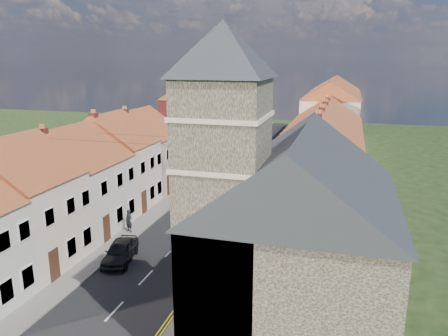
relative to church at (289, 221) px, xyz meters
The scene contains 25 objects.
ground 11.54m from the church, 160.45° to the right, with size 160.00×160.00×0.00m, color #3D5122.
road 28.87m from the church, 109.33° to the left, with size 7.00×90.00×0.02m, color black.
pavement_left 30.57m from the church, 117.29° to the left, with size 1.80×90.00×0.12m, color slate.
pavement_right 27.75m from the church, 100.53° to the left, with size 1.80×90.00×0.12m, color slate.
church is the anchor object (origin of this frame).
cottage_r_tudor 9.48m from the church, 90.57° to the left, with size 8.30×5.20×9.00m.
cottage_r_white_near 14.84m from the church, 90.23° to the left, with size 8.30×6.00×9.00m.
cottage_r_cream_mid 20.22m from the church, 90.17° to the left, with size 8.30×5.20×9.00m.
cottage_r_pink 25.61m from the church, 90.13° to the left, with size 8.30×6.00×9.00m.
cottage_r_white_far 31.00m from the church, 90.11° to the left, with size 8.30×5.20×9.00m.
cottage_r_cream_far 36.40m from the church, 90.09° to the left, with size 8.30×6.00×9.00m.
cottage_l_cream 18.84m from the church, behind, with size 8.30×6.30×9.10m.
cottage_l_white 20.61m from the church, 155.20° to the left, with size 8.30×6.90×8.80m.
cottage_l_brick_mid 23.81m from the church, 141.73° to the left, with size 8.30×5.70×9.10m.
cottage_l_pink 27.78m from the church, 132.28° to the left, with size 8.30×6.30×8.80m.
block_right_far 51.68m from the church, 90.07° to the left, with size 8.30×24.20×10.50m.
block_left_far 50.27m from the church, 111.79° to the left, with size 8.30×24.20×10.50m.
lamppost 21.38m from the church, 128.30° to the left, with size 0.88×0.15×6.00m.
car_near 13.84m from the church, 160.20° to the left, with size 1.75×4.34×1.48m, color black.
car_mid 25.27m from the church, 120.51° to the left, with size 1.54×4.42×1.46m, color #9B9EA3.
car_far 40.80m from the church, 107.37° to the left, with size 1.82×4.47×1.30m, color navy.
car_distant 48.63m from the church, 105.06° to the left, with size 1.78×3.87×1.08m, color #A9ACB1.
pedestrian_left 17.20m from the church, 147.02° to the left, with size 0.68×0.45×1.86m, color black.
pedestrian_right 14.39m from the church, 114.79° to the left, with size 0.73×0.57×1.51m, color #282420.
pedestrian_right_b 10.13m from the church, 118.54° to the left, with size 0.92×0.71×1.89m, color #292321.
Camera 1 is at (11.83, -17.05, 13.82)m, focal length 35.00 mm.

